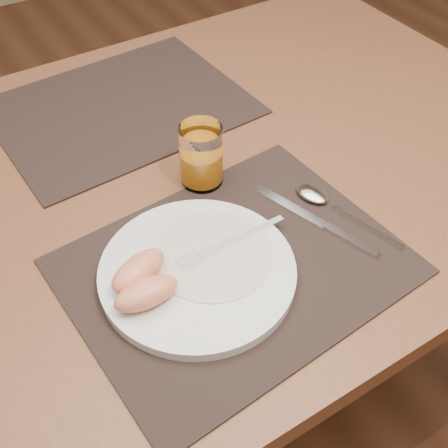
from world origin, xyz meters
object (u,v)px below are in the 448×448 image
(juice_glass, at_px, (201,158))
(knife, at_px, (325,225))
(fork, at_px, (222,246))
(spoon, at_px, (320,198))
(plate, at_px, (197,272))
(table, at_px, (177,210))
(placemat_near, at_px, (235,266))
(placemat_far, at_px, (121,107))

(juice_glass, bearing_deg, knife, -61.31)
(fork, relative_size, knife, 0.81)
(fork, distance_m, spoon, 0.19)
(plate, distance_m, juice_glass, 0.20)
(spoon, bearing_deg, table, 131.80)
(plate, bearing_deg, placemat_near, -12.89)
(knife, xyz_separation_m, juice_glass, (-0.10, 0.19, 0.04))
(table, bearing_deg, plate, -109.84)
(table, distance_m, fork, 0.22)
(fork, distance_m, juice_glass, 0.16)
(knife, relative_size, juice_glass, 2.09)
(placemat_near, bearing_deg, table, 84.37)
(spoon, xyz_separation_m, juice_glass, (-0.13, 0.14, 0.04))
(knife, bearing_deg, plate, 174.49)
(table, height_order, plate, plate)
(spoon, bearing_deg, juice_glass, 133.12)
(placemat_far, height_order, knife, knife)
(placemat_near, relative_size, plate, 1.67)
(spoon, distance_m, juice_glass, 0.20)
(spoon, height_order, juice_glass, juice_glass)
(table, xyz_separation_m, placemat_far, (0.01, 0.22, 0.09))
(placemat_near, xyz_separation_m, knife, (0.15, -0.01, 0.00))
(plate, distance_m, fork, 0.05)
(placemat_near, xyz_separation_m, plate, (-0.05, 0.01, 0.01))
(placemat_near, bearing_deg, knife, -2.91)
(plate, height_order, juice_glass, juice_glass)
(plate, bearing_deg, fork, 16.94)
(fork, height_order, knife, fork)
(table, xyz_separation_m, spoon, (0.16, -0.18, 0.09))
(table, relative_size, placemat_far, 3.11)
(placemat_near, distance_m, plate, 0.06)
(placemat_near, xyz_separation_m, fork, (-0.00, 0.03, 0.02))
(table, xyz_separation_m, fork, (-0.03, -0.19, 0.11))
(table, distance_m, spoon, 0.26)
(juice_glass, bearing_deg, plate, -122.15)
(placemat_far, relative_size, spoon, 2.37)
(spoon, relative_size, juice_glass, 1.86)
(placemat_near, distance_m, spoon, 0.19)
(knife, bearing_deg, placemat_far, 105.82)
(plate, bearing_deg, knife, -5.51)
(knife, xyz_separation_m, spoon, (0.03, 0.05, 0.00))
(placemat_far, relative_size, juice_glass, 4.39)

